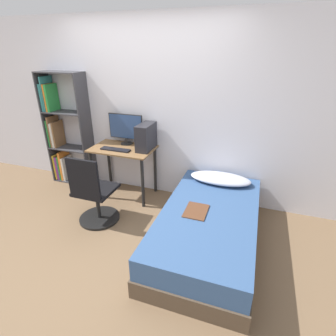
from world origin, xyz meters
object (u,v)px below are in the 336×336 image
(monitor, at_px, (126,128))
(pc_tower, at_px, (146,137))
(bed, at_px, (208,227))
(bookshelf, at_px, (62,135))
(office_chair, at_px, (94,197))
(keyboard, at_px, (115,149))

(monitor, xyz_separation_m, pc_tower, (0.37, -0.11, -0.06))
(bed, bearing_deg, bookshelf, 162.19)
(office_chair, bearing_deg, pc_tower, 65.96)
(monitor, bearing_deg, office_chair, -89.96)
(office_chair, distance_m, monitor, 1.14)
(monitor, bearing_deg, keyboard, -94.83)
(office_chair, bearing_deg, bed, 2.68)
(bed, relative_size, monitor, 3.67)
(keyboard, bearing_deg, pc_tower, 24.67)
(bookshelf, relative_size, pc_tower, 4.54)
(bookshelf, distance_m, monitor, 1.16)
(office_chair, bearing_deg, keyboard, 92.26)
(bed, relative_size, keyboard, 4.53)
(bookshelf, relative_size, monitor, 3.30)
(bookshelf, distance_m, keyboard, 1.14)
(bookshelf, distance_m, office_chair, 1.51)
(bookshelf, xyz_separation_m, pc_tower, (1.51, -0.07, 0.15))
(monitor, distance_m, pc_tower, 0.39)
(bookshelf, xyz_separation_m, office_chair, (1.14, -0.90, -0.43))
(monitor, xyz_separation_m, keyboard, (-0.02, -0.30, -0.24))
(bookshelf, height_order, bed, bookshelf)
(office_chair, xyz_separation_m, monitor, (-0.00, 0.94, 0.64))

